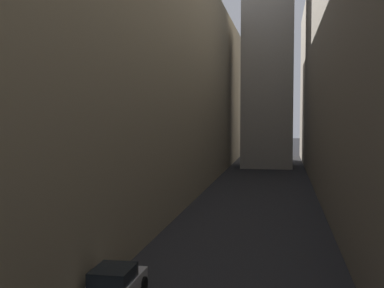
# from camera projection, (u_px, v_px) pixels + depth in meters

# --- Properties ---
(ground_plane) EXTENTS (264.00, 264.00, 0.00)m
(ground_plane) POSITION_uv_depth(u_px,v_px,m) (254.00, 209.00, 40.39)
(ground_plane) COLOR #232326
(building_block_left) EXTENTS (13.26, 108.00, 22.12)m
(building_block_left) POSITION_uv_depth(u_px,v_px,m) (119.00, 77.00, 43.91)
(building_block_left) COLOR gray
(building_block_left) RESTS_ON ground
(parked_car_left_far) EXTENTS (1.88, 4.42, 1.48)m
(parked_car_left_far) POSITION_uv_depth(u_px,v_px,m) (113.00, 285.00, 19.89)
(parked_car_left_far) COLOR #B7B7BC
(parked_car_left_far) RESTS_ON ground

